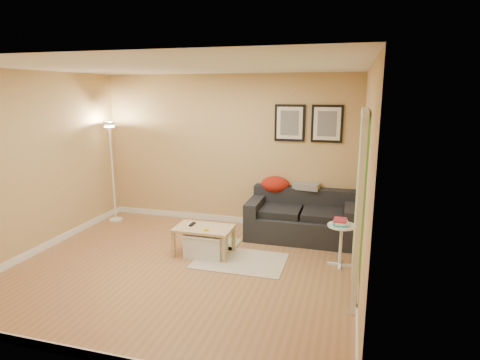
{
  "coord_description": "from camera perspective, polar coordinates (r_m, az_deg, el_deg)",
  "views": [
    {
      "loc": [
        2.1,
        -4.62,
        2.32
      ],
      "look_at": [
        0.55,
        0.85,
        1.05
      ],
      "focal_mm": 30.04,
      "sensor_mm": 36.0,
      "label": 1
    }
  ],
  "objects": [
    {
      "name": "floor",
      "position": [
        5.58,
        -8.02,
        -12.12
      ],
      "size": [
        4.5,
        4.5,
        0.0
      ],
      "primitive_type": "plane",
      "color": "#A76E47",
      "rests_on": "ground"
    },
    {
      "name": "ceiling",
      "position": [
        5.08,
        -8.95,
        15.61
      ],
      "size": [
        4.5,
        4.5,
        0.0
      ],
      "primitive_type": "plane",
      "rotation": [
        3.14,
        0.0,
        0.0
      ],
      "color": "white",
      "rests_on": "wall_back"
    },
    {
      "name": "wall_back",
      "position": [
        7.02,
        -1.77,
        4.24
      ],
      "size": [
        4.5,
        0.0,
        4.5
      ],
      "primitive_type": "plane",
      "rotation": [
        1.57,
        0.0,
        0.0
      ],
      "color": "tan",
      "rests_on": "ground"
    },
    {
      "name": "wall_front",
      "position": [
        3.51,
        -21.97,
        -5.27
      ],
      "size": [
        4.5,
        0.0,
        4.5
      ],
      "primitive_type": "plane",
      "rotation": [
        -1.57,
        0.0,
        0.0
      ],
      "color": "tan",
      "rests_on": "ground"
    },
    {
      "name": "wall_left",
      "position": [
        6.42,
        -27.11,
        2.07
      ],
      "size": [
        0.0,
        4.0,
        4.0
      ],
      "primitive_type": "plane",
      "rotation": [
        1.57,
        0.0,
        1.57
      ],
      "color": "tan",
      "rests_on": "ground"
    },
    {
      "name": "wall_right",
      "position": [
        4.73,
        17.27,
        -0.43
      ],
      "size": [
        0.0,
        4.0,
        4.0
      ],
      "primitive_type": "plane",
      "rotation": [
        1.57,
        0.0,
        -1.57
      ],
      "color": "tan",
      "rests_on": "ground"
    },
    {
      "name": "baseboard_back",
      "position": [
        7.29,
        -1.72,
        -5.54
      ],
      "size": [
        4.5,
        0.02,
        0.1
      ],
      "primitive_type": "cube",
      "color": "white",
      "rests_on": "ground"
    },
    {
      "name": "baseboard_front",
      "position": [
        4.06,
        -20.32,
        -22.31
      ],
      "size": [
        4.5,
        0.02,
        0.1
      ],
      "primitive_type": "cube",
      "color": "white",
      "rests_on": "ground"
    },
    {
      "name": "baseboard_left",
      "position": [
        6.73,
        -25.98,
        -8.44
      ],
      "size": [
        0.02,
        4.0,
        0.1
      ],
      "primitive_type": "cube",
      "color": "white",
      "rests_on": "ground"
    },
    {
      "name": "baseboard_right",
      "position": [
        5.15,
        16.22,
        -14.12
      ],
      "size": [
        0.02,
        4.0,
        0.1
      ],
      "primitive_type": "cube",
      "color": "white",
      "rests_on": "ground"
    },
    {
      "name": "sofa",
      "position": [
        6.49,
        8.76,
        -5.0
      ],
      "size": [
        1.7,
        0.9,
        0.75
      ],
      "primitive_type": null,
      "color": "black",
      "rests_on": "ground"
    },
    {
      "name": "red_throw",
      "position": [
        6.78,
        5.04,
        -0.66
      ],
      "size": [
        0.48,
        0.36,
        0.28
      ],
      "primitive_type": null,
      "color": "#B42A10",
      "rests_on": "sofa"
    },
    {
      "name": "plaid_throw",
      "position": [
        6.7,
        9.42,
        -0.86
      ],
      "size": [
        0.45,
        0.32,
        0.1
      ],
      "primitive_type": null,
      "rotation": [
        0.0,
        0.0,
        -0.14
      ],
      "color": "tan",
      "rests_on": "sofa"
    },
    {
      "name": "framed_print_left",
      "position": [
        6.69,
        7.08,
        8.05
      ],
      "size": [
        0.5,
        0.04,
        0.6
      ],
      "primitive_type": null,
      "color": "black",
      "rests_on": "wall_back"
    },
    {
      "name": "framed_print_right",
      "position": [
        6.62,
        12.26,
        7.82
      ],
      "size": [
        0.5,
        0.04,
        0.6
      ],
      "primitive_type": null,
      "color": "black",
      "rests_on": "wall_back"
    },
    {
      "name": "area_rug",
      "position": [
        5.69,
        0.01,
        -11.39
      ],
      "size": [
        1.25,
        0.85,
        0.01
      ],
      "primitive_type": "cube",
      "color": "beige",
      "rests_on": "ground"
    },
    {
      "name": "green_runner",
      "position": [
        6.33,
        -3.33,
        -8.88
      ],
      "size": [
        0.7,
        0.5,
        0.01
      ],
      "primitive_type": "cube",
      "color": "#668C4C",
      "rests_on": "ground"
    },
    {
      "name": "coffee_table",
      "position": [
        5.87,
        -5.14,
        -8.57
      ],
      "size": [
        0.94,
        0.74,
        0.41
      ],
      "primitive_type": null,
      "rotation": [
        0.0,
        0.0,
        0.34
      ],
      "color": "tan",
      "rests_on": "ground"
    },
    {
      "name": "remote_control",
      "position": [
        5.91,
        -6.79,
        -6.26
      ],
      "size": [
        0.05,
        0.16,
        0.02
      ],
      "primitive_type": "cube",
      "rotation": [
        0.0,
        0.0,
        0.01
      ],
      "color": "black",
      "rests_on": "coffee_table"
    },
    {
      "name": "tape_roll",
      "position": [
        5.65,
        -4.82,
        -7.04
      ],
      "size": [
        0.07,
        0.07,
        0.03
      ],
      "primitive_type": "cylinder",
      "color": "yellow",
      "rests_on": "coffee_table"
    },
    {
      "name": "storage_bin",
      "position": [
        5.83,
        -4.87,
        -9.05
      ],
      "size": [
        0.57,
        0.42,
        0.35
      ],
      "primitive_type": null,
      "color": "white",
      "rests_on": "ground"
    },
    {
      "name": "side_table",
      "position": [
        5.62,
        14.1,
        -8.99
      ],
      "size": [
        0.38,
        0.38,
        0.58
      ],
      "primitive_type": null,
      "color": "white",
      "rests_on": "ground"
    },
    {
      "name": "book_stack",
      "position": [
        5.52,
        14.11,
        -5.78
      ],
      "size": [
        0.19,
        0.25,
        0.08
      ],
      "primitive_type": null,
      "rotation": [
        0.0,
        0.0,
        0.05
      ],
      "color": "teal",
      "rests_on": "side_table"
    },
    {
      "name": "floor_lamp",
      "position": [
        7.51,
        -17.63,
        0.74
      ],
      "size": [
        0.23,
        0.23,
        1.8
      ],
      "primitive_type": null,
      "color": "white",
      "rests_on": "ground"
    },
    {
      "name": "doorway",
      "position": [
        4.65,
        16.46,
        -4.1
      ],
      "size": [
        0.12,
        1.01,
        2.13
      ],
      "primitive_type": null,
      "color": "white",
      "rests_on": "ground"
    }
  ]
}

